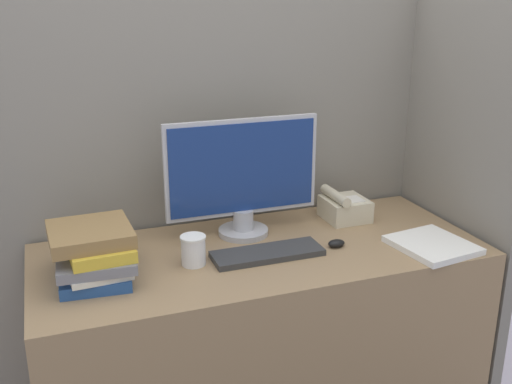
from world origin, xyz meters
The scene contains 10 objects.
cubicle_panel_rear centered at (0.00, 0.66, 0.82)m, with size 1.88×0.04×1.64m.
cubicle_panel_right centered at (0.78, 0.34, 0.82)m, with size 0.04×0.69×1.64m.
desk centered at (0.00, 0.31, 0.38)m, with size 1.48×0.63×0.75m.
monitor centered at (-0.01, 0.46, 0.96)m, with size 0.54×0.18×0.41m.
keyboard centered at (0.00, 0.25, 0.76)m, with size 0.36×0.12×0.02m.
mouse centered at (0.24, 0.24, 0.76)m, with size 0.06×0.04×0.03m.
coffee_cup centered at (-0.24, 0.28, 0.80)m, with size 0.08×0.08×0.10m.
book_stack centered at (-0.54, 0.30, 0.83)m, with size 0.25×0.31×0.16m.
desk_telephone centered at (0.39, 0.47, 0.80)m, with size 0.16×0.18×0.12m.
paper_pile centered at (0.54, 0.13, 0.76)m, with size 0.26×0.28×0.02m.
Camera 1 is at (-0.64, -1.40, 1.57)m, focal length 42.00 mm.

